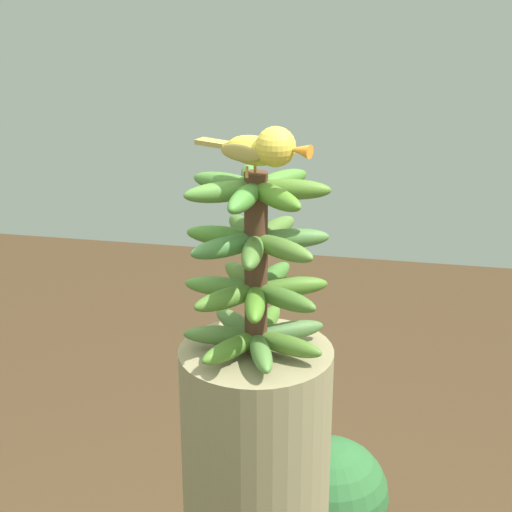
{
  "coord_description": "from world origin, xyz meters",
  "views": [
    {
      "loc": [
        1.36,
        0.26,
        2.1
      ],
      "look_at": [
        0.0,
        0.0,
        1.56
      ],
      "focal_mm": 61.76,
      "sensor_mm": 36.0,
      "label": 1
    }
  ],
  "objects": [
    {
      "name": "tropical_shrub",
      "position": [
        -1.07,
        0.04,
        0.29
      ],
      "size": [
        0.39,
        0.39,
        0.49
      ],
      "color": "brown",
      "rests_on": "ground"
    },
    {
      "name": "banana_bunch",
      "position": [
        -0.0,
        -0.0,
        1.54
      ],
      "size": [
        0.26,
        0.26,
        0.33
      ],
      "color": "#4C2D1E",
      "rests_on": "banana_tree"
    },
    {
      "name": "perched_bird",
      "position": [
        0.03,
        0.02,
        1.75
      ],
      "size": [
        0.1,
        0.2,
        0.09
      ],
      "color": "#C68933",
      "rests_on": "banana_bunch"
    }
  ]
}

